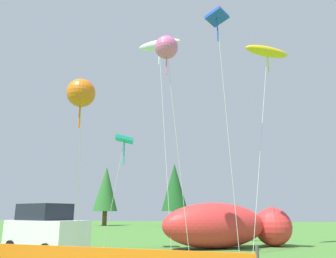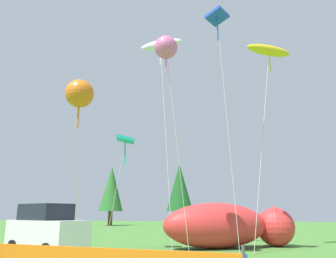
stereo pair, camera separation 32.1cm
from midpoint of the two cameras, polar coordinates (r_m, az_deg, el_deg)
The scene contains 10 objects.
parked_car at distance 16.00m, azimuth -21.19°, elevation -16.00°, with size 4.34×3.13×2.14m.
inflatable_cat at distance 17.89m, azimuth 9.70°, elevation -16.46°, with size 7.07×5.09×2.25m.
kite_pink_octopus at distance 15.06m, azimuth -0.89°, elevation 13.95°, with size 1.28×1.67×9.44m.
kite_yellow_hero at distance 20.35m, azimuth 16.45°, elevation 12.71°, with size 3.11×3.70×11.32m.
kite_teal_diamond at distance 16.83m, azimuth -8.18°, elevation -2.07°, with size 1.68×1.15×5.56m.
kite_white_ghost at distance 20.60m, azimuth -2.02°, elevation 14.36°, with size 3.04×2.42×12.22m.
kite_blue_box at distance 16.98m, azimuth 8.03°, elevation 17.97°, with size 1.24×1.23×11.30m.
kite_orange_flower at distance 12.26m, azimuth -15.64°, elevation 6.01°, with size 1.53×3.24×6.44m.
horizon_tree_east at distance 48.07m, azimuth -10.96°, elevation -10.20°, with size 3.43×3.43×8.17m.
horizon_tree_west at distance 44.34m, azimuth 0.93°, elevation -10.08°, with size 3.45×3.45×8.23m.
Camera 1 is at (3.22, -10.22, 1.76)m, focal length 35.00 mm.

